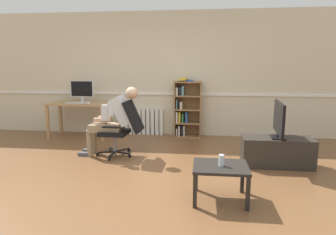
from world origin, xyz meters
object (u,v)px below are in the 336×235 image
Objects in this scene: tv_stand at (277,152)px; office_chair at (123,126)px; tv_screen at (279,119)px; drinking_glass at (221,160)px; keyboard at (76,103)px; imac_monitor at (82,90)px; computer_mouse at (89,103)px; bookshelf at (186,110)px; coffee_table at (220,170)px; person_seated at (113,119)px; radiator at (144,122)px; computer_desk at (80,107)px.

office_chair is at bearing 174.94° from tv_stand.
tv_screen reaches higher than drinking_glass.
drinking_glass is at bearing 47.19° from office_chair.
drinking_glass is (2.89, -2.65, -0.28)m from keyboard.
imac_monitor reaches higher than computer_mouse.
coffee_table is (0.59, -3.06, -0.24)m from bookshelf.
person_seated reaches higher than coffee_table.
radiator is (1.29, 0.31, -0.73)m from imac_monitor.
tv_stand is at bearing -22.32° from imac_monitor.
tv_stand is 0.51m from tv_screen.
computer_mouse is 0.16× the size of coffee_table.
tv_screen is at bearing 86.54° from office_chair.
person_seated is at bearing -47.66° from computer_desk.
person_seated is at bearing -126.81° from bookshelf.
coffee_table is at bearing -63.99° from radiator.
keyboard is (-0.01, -0.14, 0.12)m from computer_desk.
computer_mouse is 0.08× the size of bookshelf.
keyboard is at bearing -102.94° from imac_monitor.
tv_screen is at bearing -36.86° from radiator.
imac_monitor is 4.07m from coffee_table.
computer_mouse is 3.79m from tv_screen.
tv_screen is (3.55, -1.35, -0.03)m from computer_mouse.
keyboard is (-0.05, -0.22, -0.26)m from imac_monitor.
tv_screen is at bearing -22.32° from imac_monitor.
computer_mouse is at bearing -24.84° from computer_desk.
person_seated reaches higher than tv_screen.
bookshelf is 9.78× the size of drinking_glass.
radiator is (-0.95, 0.10, -0.31)m from bookshelf.
coffee_table is at bearing -44.02° from computer_desk.
tv_screen is (3.77, -1.55, -0.29)m from imac_monitor.
bookshelf is at bearing -6.01° from radiator.
keyboard is at bearing 137.58° from coffee_table.
radiator is 3.54m from drinking_glass.
computer_mouse is 1.28m from radiator.
office_chair is 2.19m from coffee_table.
tv_stand is at bearing -20.84° from computer_mouse.
tv_stand is at bearing -21.12° from computer_desk.
person_seated is 2.68m from tv_screen.
computer_mouse is 2.07m from bookshelf.
tv_screen is 1.34× the size of coffee_table.
person_seated is (-0.19, -1.63, 0.35)m from radiator.
computer_mouse is at bearing -140.53° from person_seated.
bookshelf is 1.21× the size of tv_stand.
office_chair is (-0.02, -1.64, 0.23)m from radiator.
person_seated is (-1.15, -1.53, 0.04)m from bookshelf.
bookshelf is at bearing 149.16° from office_chair.
imac_monitor is at bearing -166.35° from radiator.
office_chair is (1.26, -1.32, -0.50)m from imac_monitor.
office_chair is (1.04, -1.13, -0.25)m from computer_mouse.
bookshelf is at bearing 130.93° from tv_stand.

